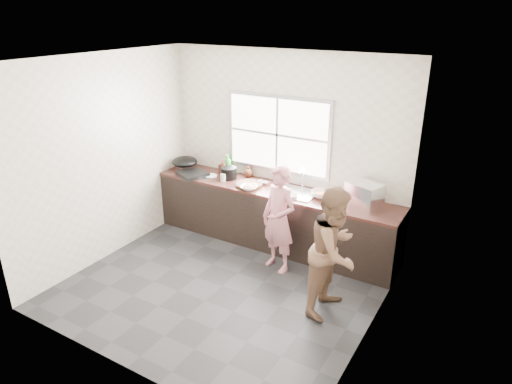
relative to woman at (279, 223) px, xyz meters
The scene contains 30 objects.
floor 1.06m from the woman, 117.57° to the right, with size 3.60×3.20×0.01m, color #262628.
ceiling 2.21m from the woman, 117.57° to the right, with size 3.60×3.20×0.01m, color silver.
wall_back 1.17m from the woman, 113.93° to the left, with size 3.60×0.01×2.70m, color beige.
wall_left 2.41m from the woman, 161.39° to the right, with size 0.01×3.20×2.70m, color beige.
wall_right 1.74m from the woman, 27.44° to the right, with size 0.01×3.20×2.70m, color beige.
wall_front 2.47m from the woman, 99.33° to the right, with size 3.60×0.01×2.70m, color silver.
cabinet 0.72m from the woman, 124.86° to the left, with size 3.60×0.62×0.82m, color black.
countertop 0.70m from the woman, 124.86° to the left, with size 3.60×0.64×0.04m, color #341A15.
sink 0.59m from the woman, 93.62° to the left, with size 0.55×0.45×0.02m, color silver.
faucet 0.83m from the woman, 92.66° to the left, with size 0.02×0.02×0.30m, color silver.
window_frame 1.33m from the woman, 119.63° to the left, with size 1.60×0.05×1.10m, color #9EA0A5.
window_glazing 1.31m from the woman, 120.37° to the left, with size 1.50×0.01×1.00m, color white.
woman is the anchor object (origin of this frame).
person_side 1.04m from the woman, 26.46° to the right, with size 0.72×0.56×1.48m, color brown.
cutting_board 0.89m from the woman, 147.35° to the left, with size 0.38×0.38×0.04m, color #331F14.
cleaver 0.90m from the woman, 133.30° to the left, with size 0.18×0.09×0.01m, color silver.
bowl_mince 0.77m from the woman, 152.32° to the left, with size 0.22×0.22×0.06m, color white.
bowl_crabs 0.72m from the woman, 63.00° to the left, with size 0.21×0.21×0.07m, color silver.
bowl_held 0.45m from the woman, 91.80° to the left, with size 0.19×0.19×0.06m, color white.
black_pot 1.31m from the woman, 153.41° to the left, with size 0.24×0.24×0.17m, color black.
plate_food 1.53m from the woman, 160.46° to the left, with size 0.19×0.19×0.02m, color white.
bottle_green 1.55m from the woman, 148.79° to the left, with size 0.11×0.11×0.29m, color green.
bottle_brown_tall 1.51m from the woman, 152.72° to the left, with size 0.09×0.10×0.21m, color #411910.
bottle_brown_short 1.25m from the woman, 139.85° to the left, with size 0.12×0.12×0.15m, color #472011.
glass_jar 1.26m from the woman, 159.26° to the left, with size 0.08×0.08×0.11m, color silver.
burner 1.72m from the woman, 166.86° to the left, with size 0.38×0.38×0.06m, color black.
wok 2.03m from the woman, 164.41° to the left, with size 0.39×0.39×0.15m, color black.
dish_rack 1.12m from the woman, 33.26° to the left, with size 0.42×0.30×0.32m, color white.
pot_lid_left 1.53m from the woman, 163.88° to the left, with size 0.25×0.25×0.01m, color silver.
pot_lid_right 1.49m from the woman, 147.86° to the left, with size 0.23×0.23×0.01m, color #B5B7BC.
Camera 1 is at (2.80, -3.90, 3.19)m, focal length 32.00 mm.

